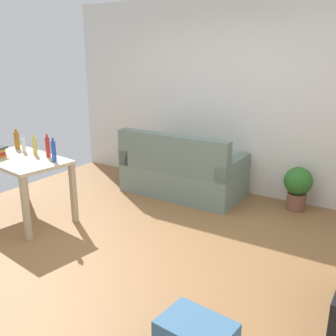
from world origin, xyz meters
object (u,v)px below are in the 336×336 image
object	(u,v)px
potted_plant	(298,185)
bottle_clear	(24,145)
bottle_amber	(17,140)
bottle_squat	(35,146)
desk	(22,167)
bottle_red	(48,147)
bottle_blue	(54,151)
couch	(181,174)

from	to	relation	value
potted_plant	bottle_clear	xyz separation A→B (m)	(-2.96, -1.81, 0.52)
bottle_amber	bottle_squat	bearing A→B (deg)	-10.28
desk	bottle_red	distance (m)	0.40
desk	bottle_clear	world-z (taller)	bottle_clear
potted_plant	bottle_red	bearing A→B (deg)	-144.38
bottle_amber	bottle_red	distance (m)	0.66
bottle_clear	bottle_squat	distance (m)	0.22
bottle_amber	bottle_clear	xyz separation A→B (m)	(0.22, -0.07, -0.02)
desk	potted_plant	xyz separation A→B (m)	(2.77, 2.01, -0.32)
bottle_amber	desk	bearing A→B (deg)	-33.44
potted_plant	desk	bearing A→B (deg)	-144.00
bottle_clear	bottle_blue	distance (m)	0.67
desk	bottle_amber	bearing A→B (deg)	155.11
bottle_red	couch	bearing A→B (deg)	56.80
couch	desk	xyz separation A→B (m)	(-1.22, -1.70, 0.34)
couch	desk	bearing A→B (deg)	54.22
potted_plant	bottle_blue	world-z (taller)	bottle_blue
potted_plant	bottle_amber	distance (m)	3.66
bottle_squat	bottle_blue	world-z (taller)	bottle_blue
bottle_amber	bottle_squat	xyz separation A→B (m)	(0.44, -0.08, -0.00)
desk	bottle_blue	size ratio (longest dim) A/B	4.55
potted_plant	bottle_amber	xyz separation A→B (m)	(-3.18, -1.74, 0.54)
bottle_clear	bottle_red	xyz separation A→B (m)	(0.44, 0.00, 0.03)
desk	bottle_clear	size ratio (longest dim) A/B	5.96
bottle_squat	bottle_blue	distance (m)	0.45
desk	bottle_blue	bearing A→B (deg)	19.74
desk	bottle_red	size ratio (longest dim) A/B	4.64
potted_plant	bottle_red	xyz separation A→B (m)	(-2.52, -1.81, 0.55)
bottle_amber	bottle_blue	bearing A→B (deg)	-11.51
couch	bottle_amber	size ratio (longest dim) A/B	6.42
bottle_red	bottle_blue	size ratio (longest dim) A/B	0.98
potted_plant	bottle_amber	size ratio (longest dim) A/B	2.19
bottle_squat	bottle_amber	bearing A→B (deg)	169.72
bottle_clear	bottle_squat	xyz separation A→B (m)	(0.22, -0.01, 0.02)
couch	bottle_clear	xyz separation A→B (m)	(-1.42, -1.49, 0.54)
bottle_amber	bottle_red	bearing A→B (deg)	-5.98
bottle_red	bottle_amber	bearing A→B (deg)	174.02
couch	bottle_amber	world-z (taller)	bottle_amber
potted_plant	bottle_blue	bearing A→B (deg)	-140.14
desk	bottle_amber	world-z (taller)	bottle_amber
bottle_amber	bottle_squat	distance (m)	0.45
desk	potted_plant	world-z (taller)	desk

